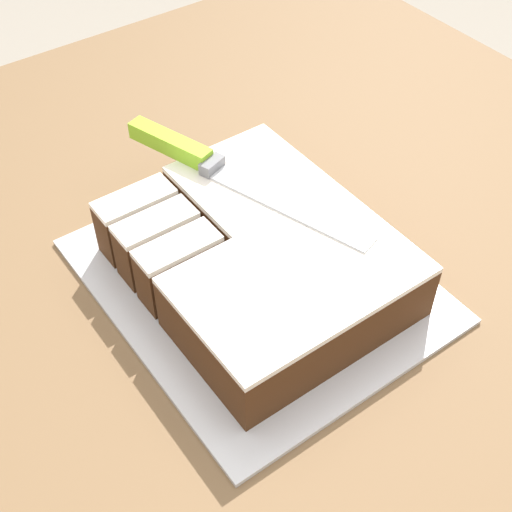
% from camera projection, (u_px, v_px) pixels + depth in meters
% --- Properties ---
extents(countertop, '(1.40, 1.10, 0.95)m').
position_uv_depth(countertop, '(323.00, 474.00, 1.18)').
color(countertop, brown).
rests_on(countertop, ground_plane).
extents(cake_board, '(0.40, 0.33, 0.01)m').
position_uv_depth(cake_board, '(256.00, 280.00, 0.84)').
color(cake_board, silver).
rests_on(cake_board, countertop).
extents(cake, '(0.32, 0.25, 0.08)m').
position_uv_depth(cake, '(260.00, 257.00, 0.81)').
color(cake, '#472814').
rests_on(cake, cake_board).
extents(knife, '(0.34, 0.13, 0.02)m').
position_uv_depth(knife, '(199.00, 159.00, 0.86)').
color(knife, silver).
rests_on(knife, cake).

